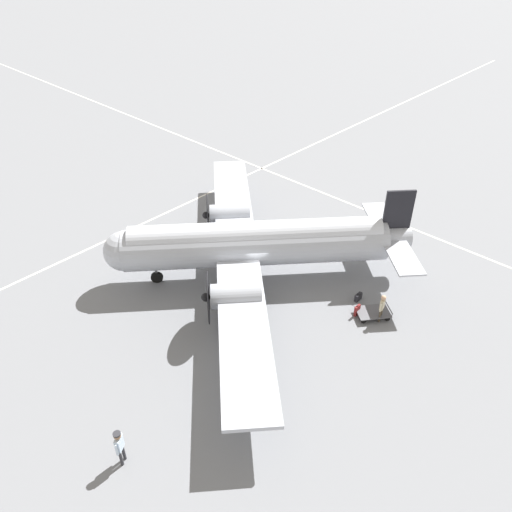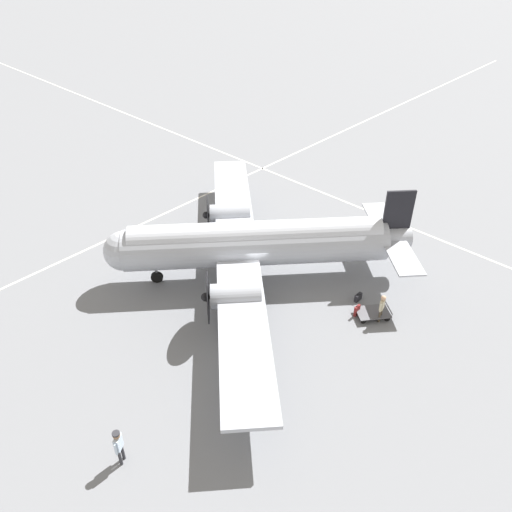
{
  "view_description": "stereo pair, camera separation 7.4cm",
  "coord_description": "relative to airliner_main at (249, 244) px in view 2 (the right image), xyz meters",
  "views": [
    {
      "loc": [
        -16.99,
        -15.92,
        17.86
      ],
      "look_at": [
        0.0,
        0.0,
        1.52
      ],
      "focal_mm": 35.0,
      "sensor_mm": 36.0,
      "label": 1
    },
    {
      "loc": [
        -16.94,
        -15.97,
        17.86
      ],
      "look_at": [
        0.0,
        0.0,
        1.52
      ],
      "focal_mm": 35.0,
      "sensor_mm": 36.0,
      "label": 2
    }
  ],
  "objects": [
    {
      "name": "suitcase_near_door",
      "position": [
        1.55,
        -6.42,
        -2.08
      ],
      "size": [
        0.41,
        0.13,
        0.65
      ],
      "color": "maroon",
      "rests_on": "ground_plane"
    },
    {
      "name": "apron_line_northsouth",
      "position": [
        11.46,
        -0.25,
        -2.38
      ],
      "size": [
        0.16,
        120.0,
        0.01
      ],
      "color": "silver",
      "rests_on": "ground_plane"
    },
    {
      "name": "baggage_cart",
      "position": [
        2.04,
        -7.12,
        -2.11
      ],
      "size": [
        2.04,
        1.96,
        0.56
      ],
      "rotation": [
        0.0,
        0.0,
        2.47
      ],
      "color": "#56565B",
      "rests_on": "ground_plane"
    },
    {
      "name": "suitcase_upright_spare",
      "position": [
        2.62,
        -5.8,
        -2.17
      ],
      "size": [
        0.51,
        0.19,
        0.46
      ],
      "color": "#232328",
      "rests_on": "ground_plane"
    },
    {
      "name": "airliner_main",
      "position": [
        0.0,
        0.0,
        0.0
      ],
      "size": [
        18.39,
        19.1,
        5.36
      ],
      "rotation": [
        0.0,
        0.0,
        2.4
      ],
      "color": "#ADB2BC",
      "rests_on": "ground_plane"
    },
    {
      "name": "ground_plane",
      "position": [
        0.28,
        -0.25,
        -2.39
      ],
      "size": [
        300.0,
        300.0,
        0.0
      ],
      "primitive_type": "plane",
      "color": "slate"
    },
    {
      "name": "crew_foreground",
      "position": [
        -11.95,
        -4.6,
        -1.26
      ],
      "size": [
        0.53,
        0.41,
        1.8
      ],
      "rotation": [
        0.0,
        0.0,
        0.57
      ],
      "color": "#2D2D33",
      "rests_on": "ground_plane"
    },
    {
      "name": "apron_line_eastwest",
      "position": [
        0.28,
        9.56,
        -2.38
      ],
      "size": [
        120.0,
        0.16,
        0.01
      ],
      "color": "silver",
      "rests_on": "ground_plane"
    },
    {
      "name": "passenger_boarding",
      "position": [
        2.02,
        -7.55,
        -1.37
      ],
      "size": [
        0.56,
        0.26,
        1.65
      ],
      "rotation": [
        0.0,
        0.0,
        3.36
      ],
      "color": "#473D2D",
      "rests_on": "ground_plane"
    }
  ]
}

